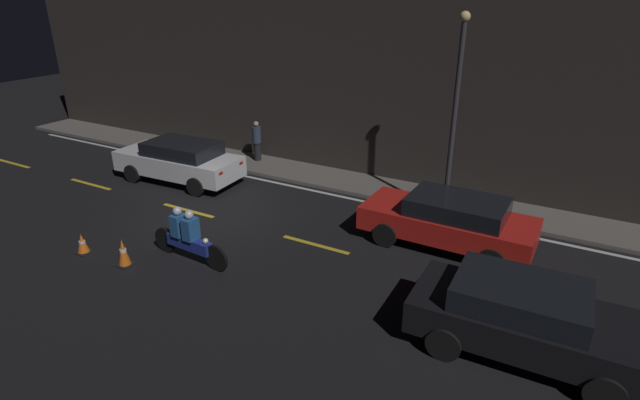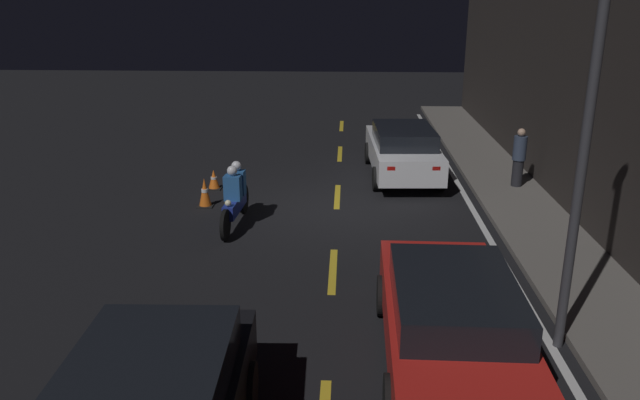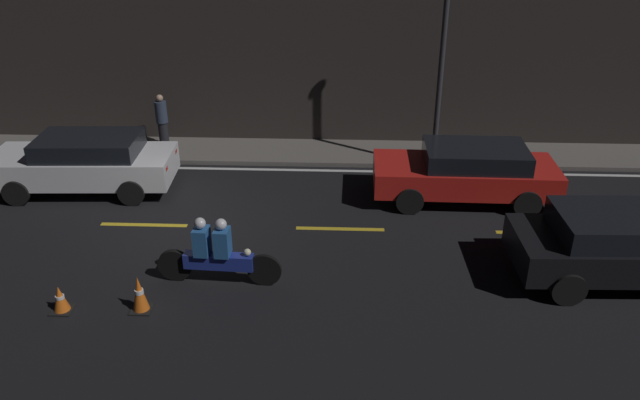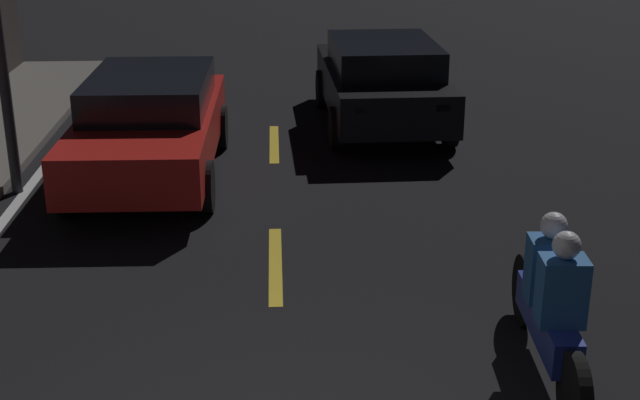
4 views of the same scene
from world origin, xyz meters
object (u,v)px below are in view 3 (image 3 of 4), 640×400
Objects in this scene: traffic_cone_mid at (139,294)px; street_lamp at (442,53)px; motorcycle at (215,253)px; traffic_cone_near at (60,299)px; pedestrian at (162,120)px; sedan_white at (84,162)px; taxi_red at (467,171)px; van_black at (622,244)px.

street_lamp is (6.05, 6.57, 2.89)m from traffic_cone_mid.
motorcycle reaches higher than traffic_cone_near.
pedestrian is at bearing 91.72° from traffic_cone_near.
motorcycle is at bearing 21.57° from traffic_cone_near.
taxi_red is (9.50, -0.11, -0.03)m from sedan_white.
van_black is (11.89, -3.55, -0.01)m from sedan_white.
taxi_red reaches higher than traffic_cone_near.
traffic_cone_mid is 8.09m from pedestrian.
sedan_white is at bearing 161.76° from van_black.
traffic_cone_mid is (-1.21, -0.96, -0.31)m from motorcycle.
street_lamp is at bearing -70.21° from taxi_red.
taxi_red is at bearing -19.97° from pedestrian.
traffic_cone_mid is at bearing -132.66° from street_lamp.
traffic_cone_near is 10.45m from street_lamp.
van_black is at bearing -59.91° from street_lamp.
street_lamp is (7.49, 6.65, 2.98)m from traffic_cone_near.
taxi_red is at bearing 36.26° from traffic_cone_mid.
taxi_red is 1.04× the size of van_black.
pedestrian reaches higher than taxi_red.
van_black is 8.14× the size of traffic_cone_near.
taxi_red is 4.19m from van_black.
motorcycle is 3.43× the size of traffic_cone_mid.
street_lamp is (7.73, -1.32, 2.34)m from pedestrian.
sedan_white is at bearing 105.74° from traffic_cone_near.
traffic_cone_near is (-8.08, -4.95, -0.50)m from taxi_red.
pedestrian is (-10.71, 6.46, 0.12)m from van_black.
motorcycle reaches higher than traffic_cone_mid.
pedestrian is at bearing 101.99° from traffic_cone_mid.
taxi_red is at bearing -70.99° from street_lamp.
sedan_white reaches higher than motorcycle.
street_lamp is (-0.59, 1.70, 2.48)m from taxi_red.
traffic_cone_near is (-10.47, -1.51, -0.52)m from van_black.
street_lamp is at bearing 52.36° from motorcycle.
pedestrian reaches higher than traffic_cone_mid.
pedestrian is at bearing 170.29° from street_lamp.
sedan_white reaches higher than taxi_red.
motorcycle is 4.66× the size of traffic_cone_near.
sedan_white reaches higher than traffic_cone_mid.
traffic_cone_mid reaches higher than traffic_cone_near.
street_lamp is at bearing -172.55° from sedan_white.
motorcycle is at bearing -178.21° from van_black.
sedan_white is 5.29m from traffic_cone_near.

